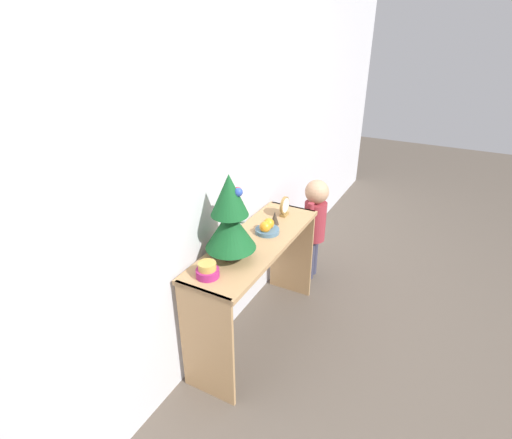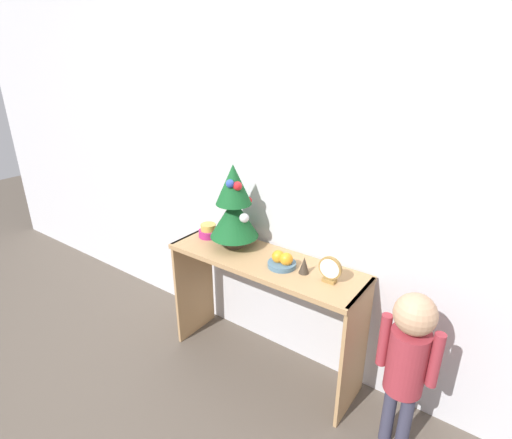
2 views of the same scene
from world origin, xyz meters
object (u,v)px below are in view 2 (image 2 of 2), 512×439
(desk_clock, at_px, (330,270))
(mini_tree, at_px, (234,207))
(singing_bowl, at_px, (209,231))
(child_figure, at_px, (408,354))
(fruit_bowl, at_px, (282,261))
(figurine, at_px, (304,265))

(desk_clock, bearing_deg, mini_tree, 176.51)
(singing_bowl, xyz_separation_m, child_figure, (1.39, -0.13, -0.23))
(singing_bowl, bearing_deg, desk_clock, -3.36)
(fruit_bowl, relative_size, figurine, 1.67)
(mini_tree, distance_m, child_figure, 1.25)
(desk_clock, bearing_deg, singing_bowl, 176.64)
(fruit_bowl, height_order, desk_clock, desk_clock)
(figurine, xyz_separation_m, child_figure, (0.63, -0.08, -0.24))
(singing_bowl, bearing_deg, mini_tree, -2.98)
(fruit_bowl, xyz_separation_m, desk_clock, (0.30, 0.01, 0.04))
(desk_clock, bearing_deg, child_figure, -9.57)
(mini_tree, relative_size, desk_clock, 3.59)
(fruit_bowl, height_order, figurine, figurine)
(mini_tree, relative_size, figurine, 5.44)
(mini_tree, bearing_deg, child_figure, -5.98)
(fruit_bowl, bearing_deg, mini_tree, 172.96)
(mini_tree, xyz_separation_m, singing_bowl, (-0.23, 0.01, -0.23))
(fruit_bowl, height_order, child_figure, child_figure)
(desk_clock, xyz_separation_m, figurine, (-0.16, 0.00, -0.02))
(singing_bowl, xyz_separation_m, figurine, (0.76, -0.05, 0.01))
(fruit_bowl, xyz_separation_m, figurine, (0.14, 0.01, 0.01))
(fruit_bowl, distance_m, child_figure, 0.80)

